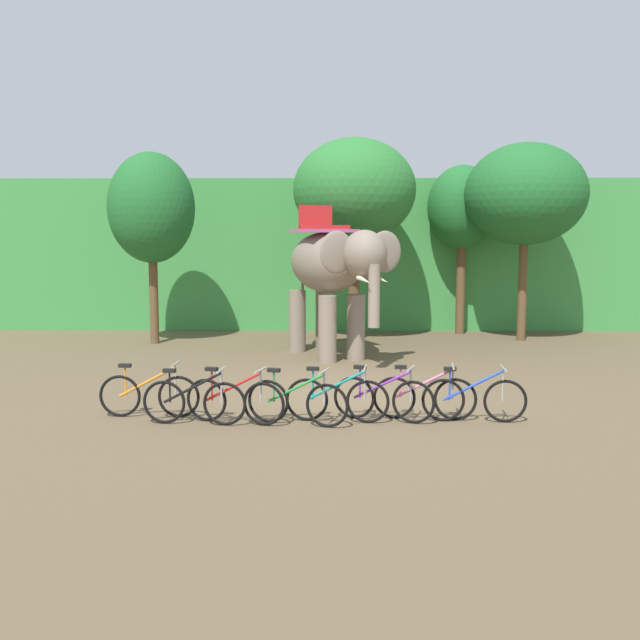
{
  "coord_description": "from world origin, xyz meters",
  "views": [
    {
      "loc": [
        -0.32,
        -13.79,
        3.06
      ],
      "look_at": [
        -0.58,
        1.0,
        1.3
      ],
      "focal_mm": 40.78,
      "sensor_mm": 36.0,
      "label": 1
    }
  ],
  "objects_px": {
    "tree_far_right": "(462,209)",
    "bike_red": "(235,400)",
    "tree_left": "(151,208)",
    "bike_pink": "(424,397)",
    "bike_purple": "(383,398)",
    "bike_green": "(297,401)",
    "elephant": "(332,269)",
    "bike_teal": "(337,399)",
    "tree_center": "(354,191)",
    "bike_orange": "(149,395)",
    "bike_blue": "(474,399)",
    "tree_center_left": "(526,195)",
    "bike_black": "(194,401)"
  },
  "relations": [
    {
      "from": "tree_center",
      "to": "bike_red",
      "type": "xyz_separation_m",
      "value": [
        -2.19,
        -9.3,
        -3.87
      ]
    },
    {
      "from": "bike_teal",
      "to": "tree_center_left",
      "type": "bearing_deg",
      "value": 59.86
    },
    {
      "from": "tree_far_right",
      "to": "bike_teal",
      "type": "height_order",
      "value": "tree_far_right"
    },
    {
      "from": "elephant",
      "to": "bike_green",
      "type": "height_order",
      "value": "elephant"
    },
    {
      "from": "tree_left",
      "to": "bike_black",
      "type": "relative_size",
      "value": 3.1
    },
    {
      "from": "bike_purple",
      "to": "bike_teal",
      "type": "bearing_deg",
      "value": -174.15
    },
    {
      "from": "elephant",
      "to": "bike_blue",
      "type": "relative_size",
      "value": 2.42
    },
    {
      "from": "tree_far_right",
      "to": "bike_red",
      "type": "height_order",
      "value": "tree_far_right"
    },
    {
      "from": "tree_left",
      "to": "bike_blue",
      "type": "height_order",
      "value": "tree_left"
    },
    {
      "from": "elephant",
      "to": "bike_orange",
      "type": "relative_size",
      "value": 2.42
    },
    {
      "from": "elephant",
      "to": "bike_blue",
      "type": "bearing_deg",
      "value": -69.28
    },
    {
      "from": "tree_left",
      "to": "bike_red",
      "type": "relative_size",
      "value": 3.18
    },
    {
      "from": "bike_green",
      "to": "bike_black",
      "type": "bearing_deg",
      "value": -180.0
    },
    {
      "from": "bike_green",
      "to": "bike_blue",
      "type": "distance_m",
      "value": 2.89
    },
    {
      "from": "bike_pink",
      "to": "bike_blue",
      "type": "distance_m",
      "value": 0.8
    },
    {
      "from": "tree_center",
      "to": "bike_teal",
      "type": "height_order",
      "value": "tree_center"
    },
    {
      "from": "tree_center_left",
      "to": "bike_blue",
      "type": "bearing_deg",
      "value": -108.78
    },
    {
      "from": "bike_green",
      "to": "elephant",
      "type": "bearing_deg",
      "value": 85.19
    },
    {
      "from": "tree_left",
      "to": "tree_center_left",
      "type": "height_order",
      "value": "tree_center_left"
    },
    {
      "from": "elephant",
      "to": "bike_purple",
      "type": "bearing_deg",
      "value": -82.04
    },
    {
      "from": "bike_orange",
      "to": "bike_green",
      "type": "distance_m",
      "value": 2.55
    },
    {
      "from": "tree_left",
      "to": "tree_center",
      "type": "distance_m",
      "value": 5.67
    },
    {
      "from": "tree_far_right",
      "to": "bike_green",
      "type": "height_order",
      "value": "tree_far_right"
    },
    {
      "from": "bike_red",
      "to": "bike_teal",
      "type": "relative_size",
      "value": 0.98
    },
    {
      "from": "tree_center_left",
      "to": "bike_blue",
      "type": "relative_size",
      "value": 3.28
    },
    {
      "from": "tree_left",
      "to": "bike_purple",
      "type": "distance_m",
      "value": 10.78
    },
    {
      "from": "elephant",
      "to": "bike_orange",
      "type": "bearing_deg",
      "value": -117.05
    },
    {
      "from": "tree_center_left",
      "to": "bike_pink",
      "type": "bearing_deg",
      "value": -113.38
    },
    {
      "from": "tree_far_right",
      "to": "bike_pink",
      "type": "xyz_separation_m",
      "value": [
        -2.39,
        -10.43,
        -3.43
      ]
    },
    {
      "from": "elephant",
      "to": "bike_red",
      "type": "relative_size",
      "value": 2.49
    },
    {
      "from": "tree_center",
      "to": "bike_purple",
      "type": "height_order",
      "value": "tree_center"
    },
    {
      "from": "tree_center_left",
      "to": "bike_orange",
      "type": "bearing_deg",
      "value": -133.45
    },
    {
      "from": "bike_blue",
      "to": "bike_green",
      "type": "bearing_deg",
      "value": -175.08
    },
    {
      "from": "tree_left",
      "to": "elephant",
      "type": "relative_size",
      "value": 1.28
    },
    {
      "from": "tree_center",
      "to": "bike_teal",
      "type": "relative_size",
      "value": 3.37
    },
    {
      "from": "tree_left",
      "to": "bike_blue",
      "type": "relative_size",
      "value": 3.09
    },
    {
      "from": "bike_black",
      "to": "bike_teal",
      "type": "xyz_separation_m",
      "value": [
        2.3,
        0.21,
        0.0
      ]
    },
    {
      "from": "bike_red",
      "to": "bike_purple",
      "type": "bearing_deg",
      "value": 4.76
    },
    {
      "from": "tree_center",
      "to": "bike_blue",
      "type": "relative_size",
      "value": 3.36
    },
    {
      "from": "tree_far_right",
      "to": "bike_orange",
      "type": "height_order",
      "value": "tree_far_right"
    },
    {
      "from": "bike_purple",
      "to": "bike_blue",
      "type": "height_order",
      "value": "same"
    },
    {
      "from": "tree_far_right",
      "to": "elephant",
      "type": "xyz_separation_m",
      "value": [
        -3.94,
        -4.39,
        -1.61
      ]
    },
    {
      "from": "tree_far_right",
      "to": "bike_teal",
      "type": "bearing_deg",
      "value": -109.9
    },
    {
      "from": "bike_teal",
      "to": "bike_purple",
      "type": "xyz_separation_m",
      "value": [
        0.76,
        0.08,
        0.0
      ]
    },
    {
      "from": "tree_left",
      "to": "bike_pink",
      "type": "distance_m",
      "value": 11.09
    },
    {
      "from": "tree_center_left",
      "to": "bike_red",
      "type": "xyz_separation_m",
      "value": [
        -7.02,
        -9.36,
        -3.77
      ]
    },
    {
      "from": "elephant",
      "to": "bike_purple",
      "type": "distance_m",
      "value": 6.46
    },
    {
      "from": "bike_green",
      "to": "bike_blue",
      "type": "height_order",
      "value": "same"
    },
    {
      "from": "elephant",
      "to": "bike_teal",
      "type": "height_order",
      "value": "elephant"
    },
    {
      "from": "tree_center_left",
      "to": "bike_black",
      "type": "height_order",
      "value": "tree_center_left"
    }
  ]
}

